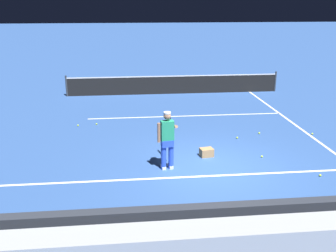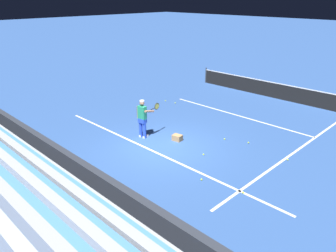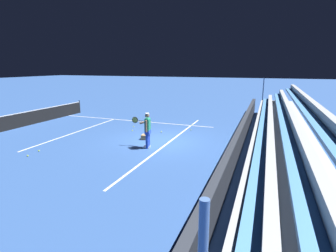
{
  "view_description": "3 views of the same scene",
  "coord_description": "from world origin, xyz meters",
  "px_view_note": "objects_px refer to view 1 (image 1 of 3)",
  "views": [
    {
      "loc": [
        -2.47,
        -10.33,
        4.66
      ],
      "look_at": [
        -1.16,
        1.83,
        0.76
      ],
      "focal_mm": 42.0,
      "sensor_mm": 36.0,
      "label": 1
    },
    {
      "loc": [
        8.83,
        -8.54,
        5.92
      ],
      "look_at": [
        -0.15,
        0.49,
        0.78
      ],
      "focal_mm": 35.0,
      "sensor_mm": 36.0,
      "label": 2
    },
    {
      "loc": [
        -12.43,
        -5.13,
        3.89
      ],
      "look_at": [
        0.2,
        -0.33,
        0.79
      ],
      "focal_mm": 28.0,
      "sensor_mm": 36.0,
      "label": 3
    }
  ],
  "objects_px": {
    "tennis_ball_on_baseline": "(262,156)",
    "tennis_net": "(174,84)",
    "tennis_player": "(167,139)",
    "ball_box_cardboard": "(207,152)",
    "tennis_ball_stray_back": "(312,134)",
    "tennis_ball_near_player": "(320,175)",
    "tennis_ball_midcourt": "(237,138)",
    "tennis_ball_far_left": "(259,133)",
    "tennis_ball_far_right": "(78,125)",
    "tennis_ball_toward_net": "(97,124)"
  },
  "relations": [
    {
      "from": "tennis_player",
      "to": "tennis_ball_far_right",
      "type": "bearing_deg",
      "value": 124.61
    },
    {
      "from": "tennis_net",
      "to": "tennis_ball_far_right",
      "type": "bearing_deg",
      "value": -130.32
    },
    {
      "from": "ball_box_cardboard",
      "to": "tennis_ball_toward_net",
      "type": "xyz_separation_m",
      "value": [
        -3.65,
        3.7,
        -0.1
      ]
    },
    {
      "from": "tennis_ball_far_left",
      "to": "ball_box_cardboard",
      "type": "bearing_deg",
      "value": -140.81
    },
    {
      "from": "tennis_player",
      "to": "ball_box_cardboard",
      "type": "height_order",
      "value": "tennis_player"
    },
    {
      "from": "ball_box_cardboard",
      "to": "tennis_net",
      "type": "height_order",
      "value": "tennis_net"
    },
    {
      "from": "tennis_ball_far_left",
      "to": "tennis_ball_far_right",
      "type": "xyz_separation_m",
      "value": [
        -6.73,
        1.67,
        0.0
      ]
    },
    {
      "from": "tennis_ball_toward_net",
      "to": "tennis_ball_near_player",
      "type": "distance_m",
      "value": 8.53
    },
    {
      "from": "tennis_ball_on_baseline",
      "to": "tennis_net",
      "type": "xyz_separation_m",
      "value": [
        -1.67,
        9.07,
        0.46
      ]
    },
    {
      "from": "tennis_ball_far_left",
      "to": "tennis_ball_near_player",
      "type": "height_order",
      "value": "same"
    },
    {
      "from": "tennis_ball_far_left",
      "to": "tennis_ball_stray_back",
      "type": "distance_m",
      "value": 1.93
    },
    {
      "from": "tennis_ball_on_baseline",
      "to": "tennis_ball_far_left",
      "type": "bearing_deg",
      "value": 73.36
    },
    {
      "from": "tennis_net",
      "to": "tennis_ball_toward_net",
      "type": "bearing_deg",
      "value": -126.0
    },
    {
      "from": "tennis_ball_on_baseline",
      "to": "ball_box_cardboard",
      "type": "bearing_deg",
      "value": 170.33
    },
    {
      "from": "tennis_ball_on_baseline",
      "to": "tennis_ball_near_player",
      "type": "height_order",
      "value": "same"
    },
    {
      "from": "tennis_ball_stray_back",
      "to": "tennis_net",
      "type": "xyz_separation_m",
      "value": [
        -4.24,
        7.14,
        0.46
      ]
    },
    {
      "from": "tennis_player",
      "to": "tennis_net",
      "type": "xyz_separation_m",
      "value": [
        1.36,
        9.58,
        -0.4
      ]
    },
    {
      "from": "tennis_ball_on_baseline",
      "to": "tennis_ball_midcourt",
      "type": "xyz_separation_m",
      "value": [
        -0.28,
        1.8,
        0.0
      ]
    },
    {
      "from": "ball_box_cardboard",
      "to": "tennis_ball_far_right",
      "type": "xyz_separation_m",
      "value": [
        -4.36,
        3.6,
        -0.1
      ]
    },
    {
      "from": "ball_box_cardboard",
      "to": "tennis_ball_stray_back",
      "type": "height_order",
      "value": "ball_box_cardboard"
    },
    {
      "from": "tennis_player",
      "to": "tennis_net",
      "type": "height_order",
      "value": "tennis_player"
    },
    {
      "from": "tennis_ball_far_left",
      "to": "tennis_ball_far_right",
      "type": "height_order",
      "value": "same"
    },
    {
      "from": "tennis_ball_on_baseline",
      "to": "tennis_ball_midcourt",
      "type": "height_order",
      "value": "same"
    },
    {
      "from": "ball_box_cardboard",
      "to": "tennis_net",
      "type": "xyz_separation_m",
      "value": [
        0.04,
        8.78,
        0.36
      ]
    },
    {
      "from": "ball_box_cardboard",
      "to": "tennis_ball_stray_back",
      "type": "xyz_separation_m",
      "value": [
        4.27,
        1.64,
        -0.1
      ]
    },
    {
      "from": "tennis_ball_stray_back",
      "to": "tennis_net",
      "type": "height_order",
      "value": "tennis_net"
    },
    {
      "from": "tennis_player",
      "to": "tennis_ball_stray_back",
      "type": "xyz_separation_m",
      "value": [
        5.6,
        2.44,
        -0.86
      ]
    },
    {
      "from": "ball_box_cardboard",
      "to": "tennis_ball_on_baseline",
      "type": "distance_m",
      "value": 1.73
    },
    {
      "from": "ball_box_cardboard",
      "to": "tennis_ball_far_right",
      "type": "relative_size",
      "value": 6.06
    },
    {
      "from": "ball_box_cardboard",
      "to": "tennis_ball_on_baseline",
      "type": "bearing_deg",
      "value": -9.67
    },
    {
      "from": "tennis_ball_near_player",
      "to": "tennis_ball_toward_net",
      "type": "bearing_deg",
      "value": 139.72
    },
    {
      "from": "tennis_player",
      "to": "tennis_net",
      "type": "relative_size",
      "value": 0.15
    },
    {
      "from": "tennis_player",
      "to": "tennis_ball_on_baseline",
      "type": "relative_size",
      "value": 25.98
    },
    {
      "from": "tennis_player",
      "to": "tennis_ball_far_right",
      "type": "distance_m",
      "value": 5.41
    },
    {
      "from": "tennis_player",
      "to": "tennis_ball_stray_back",
      "type": "bearing_deg",
      "value": 23.58
    },
    {
      "from": "tennis_ball_far_right",
      "to": "tennis_ball_near_player",
      "type": "height_order",
      "value": "same"
    },
    {
      "from": "tennis_ball_near_player",
      "to": "tennis_ball_far_left",
      "type": "bearing_deg",
      "value": 97.41
    },
    {
      "from": "tennis_ball_toward_net",
      "to": "tennis_net",
      "type": "relative_size",
      "value": 0.01
    },
    {
      "from": "tennis_ball_far_right",
      "to": "tennis_ball_near_player",
      "type": "relative_size",
      "value": 1.0
    },
    {
      "from": "ball_box_cardboard",
      "to": "tennis_ball_toward_net",
      "type": "bearing_deg",
      "value": 134.64
    },
    {
      "from": "tennis_ball_stray_back",
      "to": "tennis_ball_far_right",
      "type": "height_order",
      "value": "same"
    },
    {
      "from": "tennis_ball_toward_net",
      "to": "tennis_player",
      "type": "bearing_deg",
      "value": -62.64
    },
    {
      "from": "tennis_player",
      "to": "tennis_ball_on_baseline",
      "type": "xyz_separation_m",
      "value": [
        3.03,
        0.51,
        -0.86
      ]
    },
    {
      "from": "tennis_net",
      "to": "tennis_ball_midcourt",
      "type": "bearing_deg",
      "value": -79.22
    },
    {
      "from": "ball_box_cardboard",
      "to": "tennis_ball_stray_back",
      "type": "bearing_deg",
      "value": 21.05
    },
    {
      "from": "tennis_player",
      "to": "ball_box_cardboard",
      "type": "distance_m",
      "value": 1.73
    },
    {
      "from": "tennis_ball_on_baseline",
      "to": "tennis_ball_stray_back",
      "type": "height_order",
      "value": "same"
    },
    {
      "from": "tennis_ball_far_left",
      "to": "tennis_ball_toward_net",
      "type": "distance_m",
      "value": 6.28
    },
    {
      "from": "ball_box_cardboard",
      "to": "tennis_ball_toward_net",
      "type": "distance_m",
      "value": 5.2
    },
    {
      "from": "tennis_ball_far_right",
      "to": "tennis_ball_near_player",
      "type": "bearing_deg",
      "value": -36.89
    }
  ]
}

